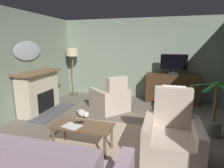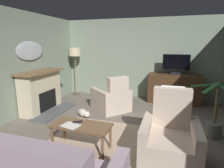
# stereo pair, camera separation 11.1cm
# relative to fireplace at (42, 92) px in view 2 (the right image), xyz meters

# --- Properties ---
(ground_plane) EXTENTS (5.81, 6.16, 0.04)m
(ground_plane) POSITION_rel_fireplace_xyz_m (2.33, -0.64, -0.55)
(ground_plane) COLOR #665B51
(wall_back) EXTENTS (5.81, 0.10, 2.64)m
(wall_back) POSITION_rel_fireplace_xyz_m (2.33, 2.19, 0.79)
(wall_back) COLOR gray
(wall_back) RESTS_ON ground_plane
(wall_left) EXTENTS (0.10, 6.16, 2.64)m
(wall_left) POSITION_rel_fireplace_xyz_m (-0.33, -0.64, 0.79)
(wall_left) COLOR gray
(wall_left) RESTS_ON ground_plane
(rug_central) EXTENTS (2.45, 1.69, 0.01)m
(rug_central) POSITION_rel_fireplace_xyz_m (2.37, -1.01, -0.53)
(rug_central) COLOR tan
(rug_central) RESTS_ON ground_plane
(fireplace) EXTENTS (0.90, 1.45, 1.12)m
(fireplace) POSITION_rel_fireplace_xyz_m (0.00, 0.00, 0.00)
(fireplace) COLOR #4C4C51
(fireplace) RESTS_ON ground_plane
(wall_mirror_oval) EXTENTS (0.06, 0.99, 0.50)m
(wall_mirror_oval) POSITION_rel_fireplace_xyz_m (-0.25, -0.00, 1.11)
(wall_mirror_oval) COLOR #B2B7BF
(tv_cabinet) EXTENTS (1.58, 0.53, 0.91)m
(tv_cabinet) POSITION_rel_fireplace_xyz_m (3.46, 1.84, -0.10)
(tv_cabinet) COLOR black
(tv_cabinet) RESTS_ON ground_plane
(television) EXTENTS (0.78, 0.20, 0.61)m
(television) POSITION_rel_fireplace_xyz_m (3.46, 1.79, 0.70)
(television) COLOR black
(television) RESTS_ON tv_cabinet
(coffee_table) EXTENTS (1.04, 0.49, 0.47)m
(coffee_table) POSITION_rel_fireplace_xyz_m (1.90, -1.43, -0.12)
(coffee_table) COLOR brown
(coffee_table) RESTS_ON ground_plane
(tv_remote) EXTENTS (0.17, 0.14, 0.02)m
(tv_remote) POSITION_rel_fireplace_xyz_m (1.81, -1.37, -0.05)
(tv_remote) COLOR black
(tv_remote) RESTS_ON coffee_table
(folded_newspaper) EXTENTS (0.34, 0.28, 0.01)m
(folded_newspaper) POSITION_rel_fireplace_xyz_m (1.75, -1.52, -0.06)
(folded_newspaper) COLOR silver
(folded_newspaper) RESTS_ON coffee_table
(armchair_facing_sofa) EXTENTS (1.23, 1.22, 0.99)m
(armchair_facing_sofa) POSITION_rel_fireplace_xyz_m (1.80, 0.62, -0.22)
(armchair_facing_sofa) COLOR #C6B29E
(armchair_facing_sofa) RESTS_ON ground_plane
(armchair_beside_cabinet) EXTENTS (0.86, 0.88, 1.14)m
(armchair_beside_cabinet) POSITION_rel_fireplace_xyz_m (3.36, -1.29, -0.18)
(armchair_beside_cabinet) COLOR #C6B29E
(armchair_beside_cabinet) RESTS_ON ground_plane
(potted_plant_leafy_by_curtain) EXTENTS (0.86, 0.82, 1.12)m
(potted_plant_leafy_by_curtain) POSITION_rel_fireplace_xyz_m (4.19, -0.23, -0.24)
(potted_plant_leafy_by_curtain) COLOR slate
(potted_plant_leafy_by_curtain) RESTS_ON ground_plane
(cat) EXTENTS (0.55, 0.48, 0.21)m
(cat) POSITION_rel_fireplace_xyz_m (1.26, -0.05, -0.43)
(cat) COLOR beige
(cat) RESTS_ON ground_plane
(floor_lamp) EXTENTS (0.41, 0.41, 1.68)m
(floor_lamp) POSITION_rel_fireplace_xyz_m (0.08, 1.78, 0.88)
(floor_lamp) COLOR #4C4233
(floor_lamp) RESTS_ON ground_plane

